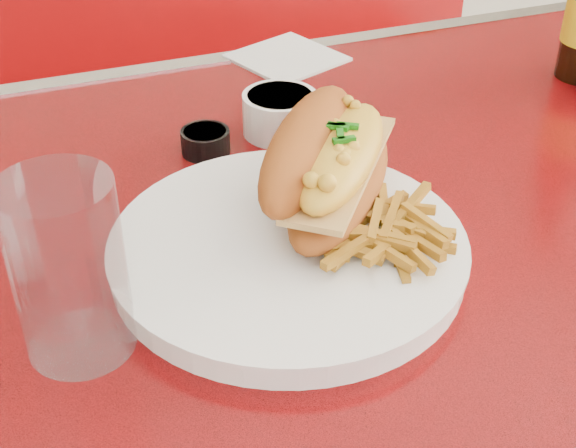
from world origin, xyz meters
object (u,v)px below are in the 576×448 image
object	(u,v)px
fork	(358,223)
water_tumbler	(69,269)
mac_hoagie	(329,162)
diner_table	(449,313)
sauce_cup_left	(205,141)
dinner_plate	(288,250)
booth_bench_far	(237,191)
gravy_ramekin	(280,112)

from	to	relation	value
fork	water_tumbler	bearing A→B (deg)	68.46
mac_hoagie	diner_table	bearing A→B (deg)	-52.12
fork	sauce_cup_left	world-z (taller)	sauce_cup_left
diner_table	fork	distance (m)	0.23
mac_hoagie	sauce_cup_left	size ratio (longest dim) A/B	3.62
fork	water_tumbler	xyz separation A→B (m)	(-0.25, -0.04, 0.05)
dinner_plate	water_tumbler	distance (m)	0.20
booth_bench_far	gravy_ramekin	world-z (taller)	booth_bench_far
diner_table	sauce_cup_left	world-z (taller)	sauce_cup_left
diner_table	water_tumbler	bearing A→B (deg)	-167.90
diner_table	gravy_ramekin	xyz separation A→B (m)	(-0.13, 0.18, 0.19)
booth_bench_far	sauce_cup_left	bearing A→B (deg)	-109.05
booth_bench_far	sauce_cup_left	distance (m)	0.84
diner_table	gravy_ramekin	world-z (taller)	gravy_ramekin
mac_hoagie	water_tumbler	world-z (taller)	water_tumbler
booth_bench_far	water_tumbler	distance (m)	1.12
dinner_plate	water_tumbler	xyz separation A→B (m)	(-0.18, -0.04, 0.06)
mac_hoagie	gravy_ramekin	size ratio (longest dim) A/B	2.51
mac_hoagie	sauce_cup_left	bearing A→B (deg)	62.11
diner_table	fork	world-z (taller)	fork
diner_table	sauce_cup_left	distance (m)	0.33
dinner_plate	sauce_cup_left	bearing A→B (deg)	93.82
dinner_plate	sauce_cup_left	xyz separation A→B (m)	(-0.01, 0.21, 0.00)
sauce_cup_left	diner_table	bearing A→B (deg)	-36.88
dinner_plate	sauce_cup_left	distance (m)	0.21
diner_table	sauce_cup_left	xyz separation A→B (m)	(-0.22, 0.17, 0.18)
fork	gravy_ramekin	distance (m)	0.22
booth_bench_far	sauce_cup_left	world-z (taller)	booth_bench_far
diner_table	booth_bench_far	bearing A→B (deg)	90.00
diner_table	fork	bearing A→B (deg)	-164.18
sauce_cup_left	mac_hoagie	bearing A→B (deg)	-66.66
diner_table	dinner_plate	distance (m)	0.27
booth_bench_far	mac_hoagie	world-z (taller)	booth_bench_far
gravy_ramekin	fork	bearing A→B (deg)	-91.87
water_tumbler	diner_table	bearing A→B (deg)	12.10
gravy_ramekin	water_tumbler	size ratio (longest dim) A/B	0.66
booth_bench_far	fork	bearing A→B (deg)	-99.32
booth_bench_far	gravy_ramekin	distance (m)	0.82
dinner_plate	gravy_ramekin	xyz separation A→B (m)	(0.08, 0.22, 0.01)
booth_bench_far	fork	distance (m)	1.00
dinner_plate	gravy_ramekin	bearing A→B (deg)	71.37
diner_table	water_tumbler	xyz separation A→B (m)	(-0.39, -0.08, 0.23)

